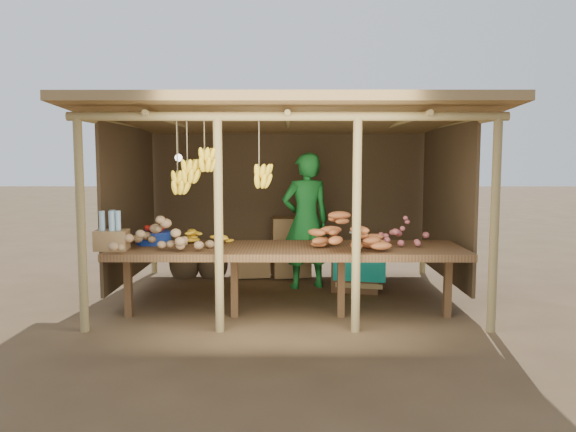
{
  "coord_description": "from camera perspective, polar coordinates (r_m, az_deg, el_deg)",
  "views": [
    {
      "loc": [
        0.02,
        -7.15,
        1.77
      ],
      "look_at": [
        0.0,
        0.0,
        1.05
      ],
      "focal_mm": 35.0,
      "sensor_mm": 36.0,
      "label": 1
    }
  ],
  "objects": [
    {
      "name": "burlap_sacks",
      "position": [
        8.58,
        -9.07,
        -4.36
      ],
      "size": [
        0.89,
        0.46,
        0.63
      ],
      "color": "#4C3923",
      "rests_on": "ground"
    },
    {
      "name": "tarp_crate",
      "position": [
        7.72,
        6.97,
        -4.99
      ],
      "size": [
        0.8,
        0.73,
        0.82
      ],
      "color": "brown",
      "rests_on": "ground"
    },
    {
      "name": "banana_pile",
      "position": [
        6.6,
        -8.24,
        -1.24
      ],
      "size": [
        0.58,
        0.36,
        0.35
      ],
      "primitive_type": null,
      "rotation": [
        0.0,
        0.0,
        0.03
      ],
      "color": "yellow",
      "rests_on": "counter"
    },
    {
      "name": "ground",
      "position": [
        7.37,
        0.0,
        -8.15
      ],
      "size": [
        60.0,
        60.0,
        0.0
      ],
      "primitive_type": "plane",
      "color": "brown",
      "rests_on": "ground"
    },
    {
      "name": "bottle_box",
      "position": [
        6.34,
        -17.48,
        -1.83
      ],
      "size": [
        0.36,
        0.29,
        0.43
      ],
      "color": "olive",
      "rests_on": "counter"
    },
    {
      "name": "tomato_basin",
      "position": [
        6.68,
        -13.51,
        -2.0
      ],
      "size": [
        0.41,
        0.41,
        0.21
      ],
      "rotation": [
        0.0,
        0.0,
        -0.23
      ],
      "color": "navy",
      "rests_on": "counter"
    },
    {
      "name": "vendor",
      "position": [
        7.72,
        1.83,
        -0.49
      ],
      "size": [
        0.78,
        0.62,
        1.86
      ],
      "primitive_type": "imported",
      "rotation": [
        0.0,
        0.0,
        3.43
      ],
      "color": "#1A782B",
      "rests_on": "ground"
    },
    {
      "name": "potato_heap",
      "position": [
        6.15,
        -12.85,
        -1.75
      ],
      "size": [
        1.15,
        0.88,
        0.37
      ],
      "primitive_type": null,
      "rotation": [
        0.0,
        0.0,
        -0.29
      ],
      "color": "#9A764F",
      "rests_on": "counter"
    },
    {
      "name": "sweet_potato_heap",
      "position": [
        6.15,
        5.36,
        -1.66
      ],
      "size": [
        1.12,
        0.73,
        0.36
      ],
      "primitive_type": null,
      "rotation": [
        0.0,
        0.0,
        -0.07
      ],
      "color": "#A6572A",
      "rests_on": "counter"
    },
    {
      "name": "onion_heap",
      "position": [
        6.44,
        11.84,
        -1.45
      ],
      "size": [
        0.86,
        0.66,
        0.35
      ],
      "primitive_type": null,
      "rotation": [
        0.0,
        0.0,
        -0.29
      ],
      "color": "#B8595A",
      "rests_on": "counter"
    },
    {
      "name": "stall_structure",
      "position": [
        7.23,
        -0.45,
        6.96
      ],
      "size": [
        4.7,
        3.5,
        2.43
      ],
      "color": "#9E8752",
      "rests_on": "ground"
    },
    {
      "name": "counter",
      "position": [
        6.29,
        -0.03,
        -3.7
      ],
      "size": [
        3.9,
        1.05,
        0.8
      ],
      "color": "brown",
      "rests_on": "ground"
    },
    {
      "name": "carton_stack",
      "position": [
        8.47,
        -1.11,
        -3.62
      ],
      "size": [
        1.2,
        0.5,
        0.88
      ],
      "color": "olive",
      "rests_on": "ground"
    }
  ]
}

